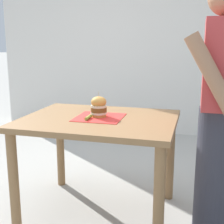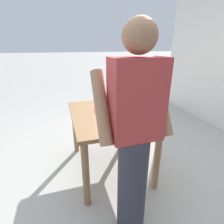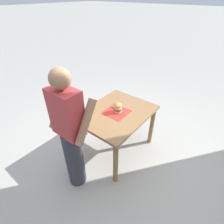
# 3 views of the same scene
# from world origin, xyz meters

# --- Properties ---
(ground_plane) EXTENTS (80.00, 80.00, 0.00)m
(ground_plane) POSITION_xyz_m (0.00, 0.00, 0.00)
(ground_plane) COLOR #ADAAA3
(patio_table) EXTENTS (0.89, 1.13, 0.77)m
(patio_table) POSITION_xyz_m (0.00, 0.00, 0.65)
(patio_table) COLOR olive
(patio_table) RESTS_ON ground
(serving_paper) EXTENTS (0.35, 0.35, 0.00)m
(serving_paper) POSITION_xyz_m (-0.01, -0.00, 0.77)
(serving_paper) COLOR red
(serving_paper) RESTS_ON patio_table
(sandwich) EXTENTS (0.12, 0.12, 0.19)m
(sandwich) POSITION_xyz_m (-0.03, -0.01, 0.85)
(sandwich) COLOR gold
(sandwich) RESTS_ON serving_paper
(pickle_spear) EXTENTS (0.10, 0.02, 0.02)m
(pickle_spear) POSITION_xyz_m (0.07, -0.06, 0.79)
(pickle_spear) COLOR #8EA83D
(pickle_spear) RESTS_ON serving_paper
(diner_across_table) EXTENTS (0.55, 0.35, 1.69)m
(diner_across_table) POSITION_xyz_m (0.05, 0.82, 0.88)
(diner_across_table) COLOR #33333D
(diner_across_table) RESTS_ON ground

